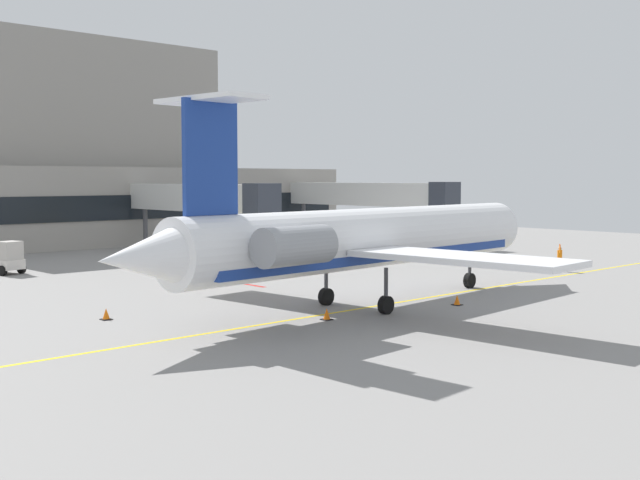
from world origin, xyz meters
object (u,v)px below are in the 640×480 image
belt_loader (222,249)px  regional_jet (364,239)px  baggage_tug (5,259)px  marshaller (560,258)px  pushback_tractor (315,245)px

belt_loader → regional_jet: bearing=-109.2°
baggage_tug → marshaller: baggage_tug is taller
pushback_tractor → marshaller: pushback_tractor is taller
baggage_tug → pushback_tractor: 24.98m
regional_jet → belt_loader: regional_jet is taller
baggage_tug → marshaller: size_ratio=1.77×
regional_jet → pushback_tractor: regional_jet is taller
baggage_tug → pushback_tractor: baggage_tug is taller
pushback_tractor → marshaller: size_ratio=1.90×
regional_jet → baggage_tug: bearing=106.3°
marshaller → belt_loader: bearing=121.1°
belt_loader → baggage_tug: bearing=168.4°
baggage_tug → marshaller: (29.52, -25.51, -0.02)m
regional_jet → marshaller: size_ratio=16.02×
belt_loader → marshaller: size_ratio=1.81×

